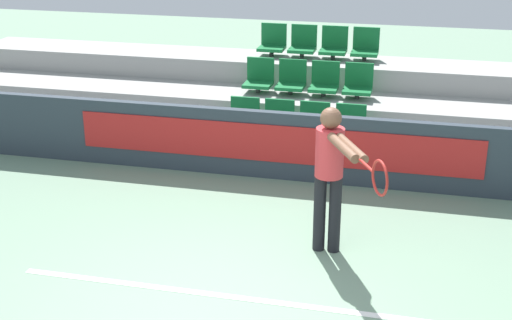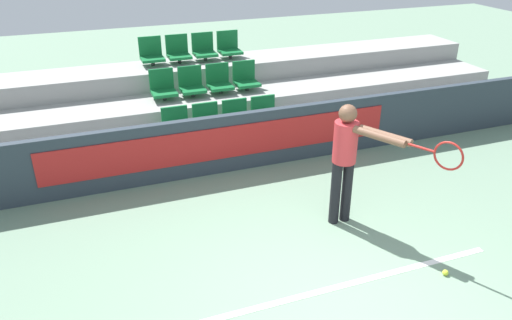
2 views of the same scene
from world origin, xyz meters
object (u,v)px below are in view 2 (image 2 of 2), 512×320
at_px(stadium_chair_5, 192,84).
at_px(stadium_chair_6, 219,81).
at_px(stadium_chair_0, 177,127).
at_px(stadium_chair_1, 207,122).
at_px(stadium_chair_4, 163,87).
at_px(stadium_chair_9, 178,51).
at_px(stadium_chair_7, 246,78).
at_px(stadium_chair_10, 204,49).
at_px(stadium_chair_2, 237,118).
at_px(stadium_chair_11, 229,47).
at_px(tennis_player, 350,154).
at_px(stadium_chair_8, 152,54).
at_px(tennis_ball, 445,273).
at_px(stadium_chair_3, 265,115).

height_order(stadium_chair_5, stadium_chair_6, same).
bearing_deg(stadium_chair_6, stadium_chair_0, -135.76).
distance_m(stadium_chair_1, stadium_chair_6, 1.16).
xyz_separation_m(stadium_chair_4, stadium_chair_9, (0.50, 0.98, 0.35)).
distance_m(stadium_chair_4, stadium_chair_7, 1.51).
bearing_deg(stadium_chair_9, stadium_chair_10, 0.00).
xyz_separation_m(stadium_chair_4, stadium_chair_5, (0.50, 0.00, 0.00)).
distance_m(stadium_chair_9, stadium_chair_10, 0.50).
height_order(stadium_chair_0, stadium_chair_1, same).
bearing_deg(stadium_chair_2, stadium_chair_11, 75.60).
relative_size(stadium_chair_4, tennis_player, 0.32).
distance_m(stadium_chair_2, stadium_chair_11, 2.14).
xyz_separation_m(stadium_chair_0, stadium_chair_9, (0.50, 1.96, 0.70)).
bearing_deg(stadium_chair_9, stadium_chair_0, -104.40).
height_order(stadium_chair_0, tennis_player, tennis_player).
xyz_separation_m(stadium_chair_8, tennis_player, (1.60, -4.59, -0.27)).
distance_m(stadium_chair_8, stadium_chair_10, 1.01).
xyz_separation_m(stadium_chair_1, stadium_chair_9, (0.00, 1.96, 0.70)).
bearing_deg(stadium_chair_4, stadium_chair_7, 0.00).
relative_size(stadium_chair_10, tennis_player, 0.32).
height_order(stadium_chair_5, stadium_chair_10, stadium_chair_10).
xyz_separation_m(stadium_chair_0, stadium_chair_11, (1.51, 1.96, 0.70)).
xyz_separation_m(stadium_chair_0, stadium_chair_5, (0.50, 0.98, 0.35)).
xyz_separation_m(stadium_chair_9, stadium_chair_11, (1.01, 0.00, 0.00)).
height_order(stadium_chair_5, stadium_chair_7, same).
bearing_deg(stadium_chair_1, stadium_chair_4, 117.18).
bearing_deg(stadium_chair_7, stadium_chair_10, 117.18).
bearing_deg(tennis_ball, stadium_chair_6, 102.90).
distance_m(stadium_chair_6, stadium_chair_11, 1.16).
bearing_deg(stadium_chair_10, stadium_chair_1, -104.40).
bearing_deg(stadium_chair_5, stadium_chair_7, 0.00).
bearing_deg(stadium_chair_11, tennis_player, -88.90).
bearing_deg(stadium_chair_3, stadium_chair_6, 117.18).
bearing_deg(stadium_chair_7, stadium_chair_1, -135.76).
relative_size(stadium_chair_0, stadium_chair_11, 1.00).
relative_size(stadium_chair_4, stadium_chair_8, 1.00).
relative_size(stadium_chair_2, stadium_chair_3, 1.00).
xyz_separation_m(stadium_chair_5, tennis_player, (1.09, -3.61, 0.08)).
relative_size(stadium_chair_1, stadium_chair_11, 1.00).
bearing_deg(stadium_chair_9, tennis_player, -76.58).
distance_m(stadium_chair_7, stadium_chair_8, 1.83).
xyz_separation_m(stadium_chair_0, stadium_chair_8, (0.00, 1.96, 0.70)).
bearing_deg(stadium_chair_7, tennis_ball, -82.78).
relative_size(stadium_chair_9, stadium_chair_10, 1.00).
height_order(stadium_chair_0, stadium_chair_9, stadium_chair_9).
height_order(stadium_chair_3, stadium_chair_9, stadium_chair_9).
height_order(stadium_chair_3, stadium_chair_5, stadium_chair_5).
bearing_deg(stadium_chair_3, stadium_chair_1, 180.00).
xyz_separation_m(stadium_chair_8, tennis_ball, (2.13, -5.90, -1.23)).
distance_m(stadium_chair_3, tennis_player, 2.66).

